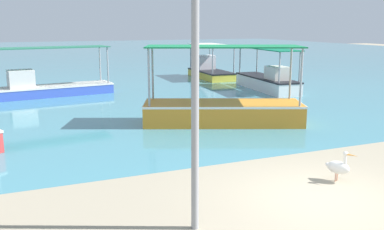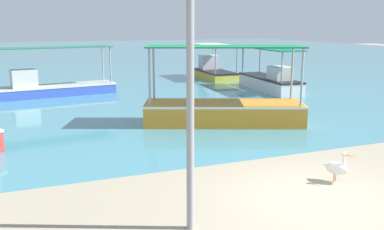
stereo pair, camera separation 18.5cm
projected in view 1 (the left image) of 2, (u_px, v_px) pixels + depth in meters
The scene contains 8 objects.
ground at pixel (321, 199), 9.42m from camera, with size 120.00×120.00×0.00m, color gray.
harbor_water at pixel (66, 55), 52.75m from camera, with size 110.00×90.00×0.00m, color teal.
fishing_boat_far_right at pixel (223, 109), 16.47m from camera, with size 6.32×4.05×2.98m.
fishing_boat_near_left at pixel (46, 86), 22.80m from camera, with size 6.70×2.49×2.59m.
fishing_boat_near_right at pixel (210, 70), 30.48m from camera, with size 2.09×4.86×2.39m.
fishing_boat_outer at pixel (268, 80), 24.80m from camera, with size 2.02×5.76×2.42m.
pelican at pixel (338, 167), 10.40m from camera, with size 0.49×0.76×0.80m.
lamp_post at pixel (195, 59), 7.42m from camera, with size 0.28×0.28×5.64m.
Camera 1 is at (-6.02, -7.06, 3.78)m, focal length 40.00 mm.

